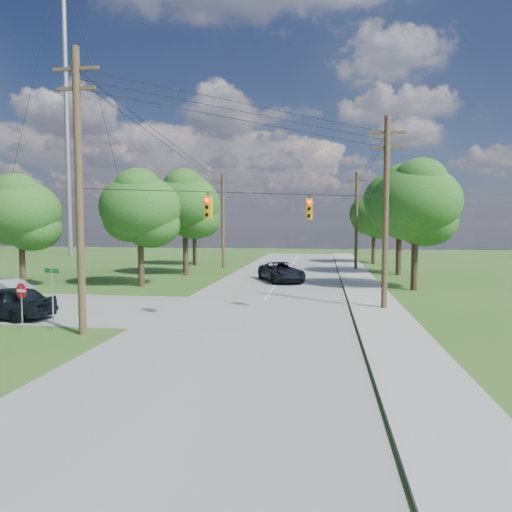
% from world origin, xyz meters
% --- Properties ---
extents(ground, '(140.00, 140.00, 0.00)m').
position_xyz_m(ground, '(0.00, 0.00, 0.00)').
color(ground, '#2E511B').
rests_on(ground, ground).
extents(main_road, '(10.00, 100.00, 0.03)m').
position_xyz_m(main_road, '(2.00, 5.00, 0.01)').
color(main_road, gray).
rests_on(main_road, ground).
extents(sidewalk_east, '(2.60, 100.00, 0.12)m').
position_xyz_m(sidewalk_east, '(8.70, 5.00, 0.06)').
color(sidewalk_east, '#99978F').
rests_on(sidewalk_east, ground).
extents(pole_sw, '(2.00, 0.32, 12.00)m').
position_xyz_m(pole_sw, '(-4.60, 0.40, 6.23)').
color(pole_sw, brown).
rests_on(pole_sw, ground).
extents(pole_ne, '(2.00, 0.32, 10.50)m').
position_xyz_m(pole_ne, '(8.90, 8.00, 5.47)').
color(pole_ne, brown).
rests_on(pole_ne, ground).
extents(pole_north_e, '(2.00, 0.32, 10.00)m').
position_xyz_m(pole_north_e, '(8.90, 30.00, 5.13)').
color(pole_north_e, brown).
rests_on(pole_north_e, ground).
extents(pole_north_w, '(2.00, 0.32, 10.00)m').
position_xyz_m(pole_north_w, '(-5.00, 30.00, 5.13)').
color(pole_north_w, brown).
rests_on(pole_north_w, ground).
extents(power_lines, '(13.93, 29.62, 4.93)m').
position_xyz_m(power_lines, '(1.50, 11.54, 9.15)').
color(power_lines, black).
rests_on(power_lines, ground).
extents(traffic_signals, '(4.91, 3.27, 1.05)m').
position_xyz_m(traffic_signals, '(2.55, 4.43, 5.50)').
color(traffic_signals, '#DEA10D').
rests_on(traffic_signals, ground).
extents(radio_mast, '(0.70, 0.70, 45.00)m').
position_xyz_m(radio_mast, '(-32.00, 46.00, 22.50)').
color(radio_mast, '#949699').
rests_on(radio_mast, ground).
extents(tree_w_near, '(6.00, 6.00, 8.40)m').
position_xyz_m(tree_w_near, '(-8.00, 15.00, 5.92)').
color(tree_w_near, '#433321').
rests_on(tree_w_near, ground).
extents(tree_w_mid, '(6.40, 6.40, 9.22)m').
position_xyz_m(tree_w_mid, '(-7.00, 23.00, 6.58)').
color(tree_w_mid, '#433321').
rests_on(tree_w_mid, ground).
extents(tree_w_far, '(6.00, 6.00, 8.73)m').
position_xyz_m(tree_w_far, '(-9.00, 33.00, 6.25)').
color(tree_w_far, '#433321').
rests_on(tree_w_far, ground).
extents(tree_e_near, '(6.20, 6.20, 8.81)m').
position_xyz_m(tree_e_near, '(12.00, 16.00, 6.25)').
color(tree_e_near, '#433321').
rests_on(tree_e_near, ground).
extents(tree_e_mid, '(6.60, 6.60, 9.64)m').
position_xyz_m(tree_e_mid, '(12.50, 26.00, 6.91)').
color(tree_e_mid, '#433321').
rests_on(tree_e_mid, ground).
extents(tree_e_far, '(5.80, 5.80, 8.32)m').
position_xyz_m(tree_e_far, '(11.50, 38.00, 5.92)').
color(tree_e_far, '#433321').
rests_on(tree_e_far, ground).
extents(tree_cross_n, '(5.60, 5.60, 7.91)m').
position_xyz_m(tree_cross_n, '(-16.00, 12.50, 5.59)').
color(tree_cross_n, '#433321').
rests_on(tree_cross_n, ground).
extents(car_cross_dark, '(4.87, 2.18, 1.63)m').
position_xyz_m(car_cross_dark, '(-9.91, 2.70, 0.85)').
color(car_cross_dark, black).
rests_on(car_cross_dark, cross_road).
extents(car_cross_silver, '(4.46, 2.39, 1.39)m').
position_xyz_m(car_cross_silver, '(-13.66, 7.06, 0.73)').
color(car_cross_silver, '#ABAEB3').
rests_on(car_cross_silver, cross_road).
extents(car_main_north, '(4.69, 6.25, 1.58)m').
position_xyz_m(car_main_north, '(2.20, 19.39, 0.82)').
color(car_main_north, black).
rests_on(car_main_north, main_road).
extents(do_not_enter_sign, '(0.66, 0.25, 2.06)m').
position_xyz_m(do_not_enter_sign, '(-7.86, 1.00, 1.52)').
color(do_not_enter_sign, '#949699').
rests_on(do_not_enter_sign, ground).
extents(street_name_sign, '(0.81, 0.23, 2.75)m').
position_xyz_m(street_name_sign, '(-6.34, 1.00, 1.74)').
color(street_name_sign, '#949699').
rests_on(street_name_sign, ground).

